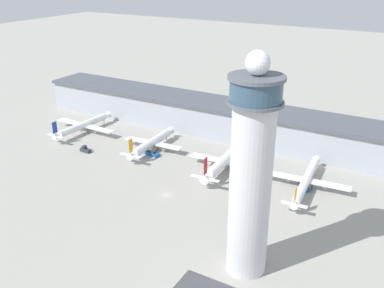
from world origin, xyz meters
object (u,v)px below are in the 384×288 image
at_px(airplane_gate_alpha, 84,125).
at_px(airplane_gate_delta, 306,180).
at_px(control_tower, 251,174).
at_px(airplane_gate_bravo, 152,143).
at_px(service_truck_catering, 85,150).
at_px(service_truck_fuel, 304,186).
at_px(airplane_gate_charlie, 224,161).
at_px(service_truck_baggage, 152,153).

xyz_separation_m(airplane_gate_alpha, airplane_gate_delta, (123.51, -2.21, -0.39)).
height_order(control_tower, airplane_gate_bravo, control_tower).
relative_size(service_truck_catering, service_truck_fuel, 0.88).
bearing_deg(airplane_gate_alpha, airplane_gate_bravo, -1.42).
relative_size(airplane_gate_charlie, service_truck_fuel, 6.17).
relative_size(service_truck_fuel, service_truck_baggage, 0.82).
distance_m(airplane_gate_charlie, service_truck_catering, 69.92).
bearing_deg(airplane_gate_alpha, control_tower, -26.33).
relative_size(control_tower, airplane_gate_delta, 1.46).
height_order(airplane_gate_delta, service_truck_catering, airplane_gate_delta).
bearing_deg(service_truck_baggage, airplane_gate_alpha, 172.66).
distance_m(airplane_gate_bravo, service_truck_baggage, 6.98).
xyz_separation_m(airplane_gate_bravo, service_truck_baggage, (3.52, -5.25, -2.97)).
bearing_deg(control_tower, service_truck_fuel, 88.83).
xyz_separation_m(airplane_gate_delta, service_truck_baggage, (-73.87, -4.18, -2.90)).
distance_m(control_tower, service_truck_fuel, 65.64).
bearing_deg(airplane_gate_delta, airplane_gate_alpha, 178.97).
xyz_separation_m(airplane_gate_alpha, service_truck_catering, (18.61, -19.27, -3.26)).
bearing_deg(airplane_gate_alpha, service_truck_baggage, -7.34).
distance_m(control_tower, airplane_gate_bravo, 99.84).
bearing_deg(airplane_gate_alpha, airplane_gate_charlie, -1.94).
bearing_deg(service_truck_catering, airplane_gate_delta, 9.23).
xyz_separation_m(airplane_gate_charlie, airplane_gate_delta, (36.99, 0.72, -0.31)).
height_order(service_truck_fuel, service_truck_baggage, service_truck_baggage).
distance_m(airplane_gate_delta, service_truck_baggage, 74.04).
distance_m(airplane_gate_bravo, airplane_gate_charlie, 40.44).
height_order(airplane_gate_charlie, airplane_gate_delta, airplane_gate_charlie).
distance_m(control_tower, airplane_gate_charlie, 72.69).
relative_size(airplane_gate_bravo, service_truck_catering, 6.47).
height_order(control_tower, airplane_gate_charlie, control_tower).
height_order(airplane_gate_alpha, airplane_gate_delta, airplane_gate_alpha).
relative_size(airplane_gate_alpha, airplane_gate_delta, 0.91).
relative_size(service_truck_catering, service_truck_baggage, 0.72).
bearing_deg(control_tower, airplane_gate_bravo, 141.96).
distance_m(airplane_gate_alpha, airplane_gate_bravo, 46.14).
relative_size(airplane_gate_charlie, airplane_gate_delta, 0.92).
relative_size(airplane_gate_bravo, airplane_gate_charlie, 0.92).
height_order(service_truck_catering, service_truck_fuel, service_truck_catering).
bearing_deg(service_truck_fuel, airplane_gate_charlie, -179.21).
distance_m(airplane_gate_delta, service_truck_fuel, 3.09).
height_order(airplane_gate_alpha, airplane_gate_bravo, airplane_gate_bravo).
relative_size(airplane_gate_bravo, service_truck_fuel, 5.68).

